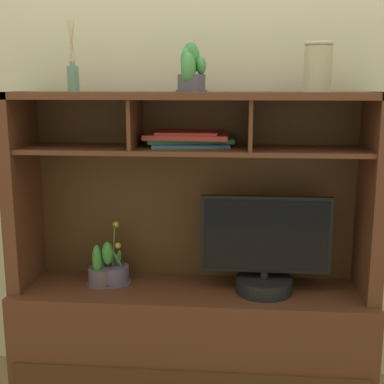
% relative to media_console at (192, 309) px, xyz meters
% --- Properties ---
extents(back_wall, '(6.00, 0.02, 2.80)m').
position_rel_media_console_xyz_m(back_wall, '(0.00, 0.24, 0.98)').
color(back_wall, beige).
rests_on(back_wall, ground).
extents(media_console, '(1.59, 0.47, 1.40)m').
position_rel_media_console_xyz_m(media_console, '(0.00, 0.00, 0.00)').
color(media_console, '#4F2918').
rests_on(media_console, ground).
extents(tv_monitor, '(0.56, 0.25, 0.43)m').
position_rel_media_console_xyz_m(tv_monitor, '(0.32, -0.04, 0.29)').
color(tv_monitor, black).
rests_on(tv_monitor, media_console).
extents(potted_orchid, '(0.15, 0.15, 0.29)m').
position_rel_media_console_xyz_m(potted_orchid, '(-0.36, 0.01, 0.16)').
color(potted_orchid, '#50435A').
rests_on(potted_orchid, media_console).
extents(potted_fern, '(0.14, 0.14, 0.21)m').
position_rel_media_console_xyz_m(potted_fern, '(-0.42, -0.01, 0.18)').
color(potted_fern, '#4F4348').
rests_on(potted_fern, media_console).
extents(magazine_stack_left, '(0.39, 0.27, 0.07)m').
position_rel_media_console_xyz_m(magazine_stack_left, '(-0.02, 0.04, 0.78)').
color(magazine_stack_left, '#315773').
rests_on(magazine_stack_left, media_console).
extents(diffuser_bottle, '(0.05, 0.05, 0.30)m').
position_rel_media_console_xyz_m(diffuser_bottle, '(-0.52, 0.02, 1.04)').
color(diffuser_bottle, slate).
rests_on(diffuser_bottle, media_console).
extents(potted_succulent, '(0.13, 0.14, 0.20)m').
position_rel_media_console_xyz_m(potted_succulent, '(-0.00, -0.04, 1.06)').
color(potted_succulent, '#4A4454').
rests_on(potted_succulent, media_console).
extents(ceramic_vase, '(0.12, 0.12, 0.20)m').
position_rel_media_console_xyz_m(ceramic_vase, '(0.52, 0.00, 1.09)').
color(ceramic_vase, tan).
rests_on(ceramic_vase, media_console).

